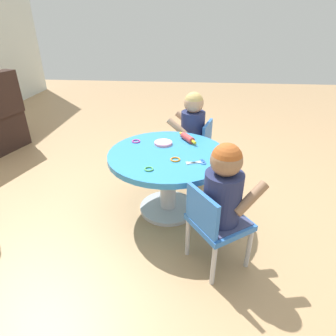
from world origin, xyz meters
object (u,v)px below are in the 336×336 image
(child_chair_left, at_px, (215,223))
(seated_child_left, at_px, (224,187))
(child_chair_right, at_px, (196,146))
(craft_scissors, at_px, (199,162))
(craft_table, at_px, (168,168))
(rolling_pin, at_px, (187,138))
(seated_child_right, at_px, (192,121))

(child_chair_left, relative_size, seated_child_left, 1.05)
(child_chair_right, relative_size, craft_scissors, 3.80)
(craft_table, height_order, child_chair_left, child_chair_left)
(craft_table, bearing_deg, rolling_pin, -29.27)
(craft_table, height_order, child_chair_right, child_chair_right)
(craft_table, xyz_separation_m, craft_scissors, (-0.14, -0.22, 0.12))
(craft_scissors, bearing_deg, child_chair_left, -165.55)
(craft_table, xyz_separation_m, child_chair_right, (0.58, -0.20, -0.06))
(child_chair_left, distance_m, seated_child_right, 1.14)
(craft_table, relative_size, craft_scissors, 6.08)
(rolling_pin, xyz_separation_m, craft_scissors, (-0.37, -0.09, -0.02))
(child_chair_right, xyz_separation_m, seated_child_right, (0.01, 0.04, 0.23))
(child_chair_right, bearing_deg, craft_table, 160.60)
(child_chair_right, distance_m, rolling_pin, 0.41)
(seated_child_left, distance_m, craft_scissors, 0.39)
(child_chair_left, bearing_deg, rolling_pin, 13.81)
(seated_child_left, xyz_separation_m, rolling_pin, (0.73, 0.22, -0.02))
(seated_child_right, bearing_deg, craft_scissors, -175.78)
(craft_table, distance_m, seated_child_right, 0.63)
(child_chair_left, bearing_deg, craft_scissors, 14.45)
(seated_child_left, distance_m, child_chair_right, 1.11)
(seated_child_left, height_order, rolling_pin, seated_child_left)
(seated_child_left, bearing_deg, seated_child_right, 9.70)
(craft_table, bearing_deg, craft_scissors, -121.92)
(child_chair_right, xyz_separation_m, craft_scissors, (-0.71, -0.02, 0.19))
(child_chair_left, xyz_separation_m, craft_scissors, (0.39, 0.10, 0.19))
(child_chair_right, bearing_deg, seated_child_right, 73.86)
(child_chair_left, bearing_deg, seated_child_left, -55.43)
(seated_child_left, height_order, child_chair_right, seated_child_left)
(seated_child_left, xyz_separation_m, craft_scissors, (0.36, 0.13, -0.04))
(seated_child_left, xyz_separation_m, child_chair_right, (1.07, 0.15, -0.23))
(child_chair_right, relative_size, seated_child_right, 1.05)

